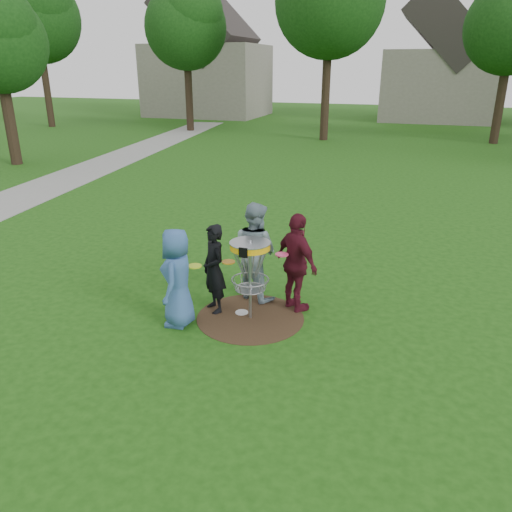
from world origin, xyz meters
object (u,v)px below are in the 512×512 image
(player_blue, at_px, (177,278))
(player_grey, at_px, (255,251))
(disc_golf_basket, at_px, (250,261))
(player_maroon, at_px, (297,263))
(player_black, at_px, (214,269))

(player_blue, xyz_separation_m, player_grey, (0.84, 1.36, 0.07))
(player_blue, bearing_deg, disc_golf_basket, 107.97)
(disc_golf_basket, bearing_deg, player_grey, 103.31)
(player_maroon, bearing_deg, disc_golf_basket, 79.99)
(player_blue, distance_m, player_black, 0.72)
(player_grey, xyz_separation_m, disc_golf_basket, (0.19, -0.82, 0.14))
(player_grey, distance_m, player_maroon, 0.87)
(player_black, distance_m, player_grey, 0.89)
(player_black, height_order, disc_golf_basket, player_black)
(player_grey, height_order, player_maroon, player_grey)
(player_blue, relative_size, player_grey, 0.92)
(player_blue, bearing_deg, player_black, 139.87)
(player_black, distance_m, player_maroon, 1.39)
(player_black, xyz_separation_m, disc_golf_basket, (0.67, -0.08, 0.25))
(player_maroon, relative_size, disc_golf_basket, 1.24)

